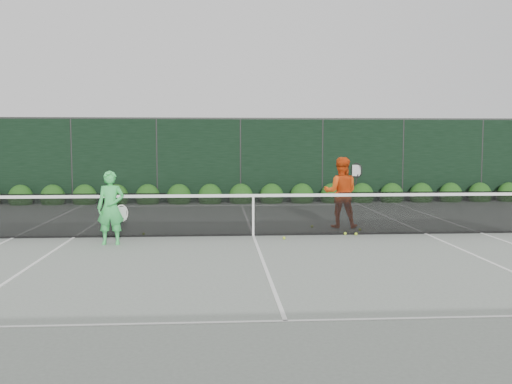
{
  "coord_description": "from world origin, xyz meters",
  "views": [
    {
      "loc": [
        -0.81,
        -13.13,
        2.18
      ],
      "look_at": [
        0.09,
        0.3,
        1.0
      ],
      "focal_mm": 40.0,
      "sensor_mm": 36.0,
      "label": 1
    }
  ],
  "objects": [
    {
      "name": "ground",
      "position": [
        0.0,
        0.0,
        0.0
      ],
      "size": [
        80.0,
        80.0,
        0.0
      ],
      "primitive_type": "plane",
      "color": "gray",
      "rests_on": "ground"
    },
    {
      "name": "tennis_balls",
      "position": [
        1.15,
        0.21,
        0.03
      ],
      "size": [
        5.31,
        1.75,
        0.07
      ],
      "color": "#B1D32F",
      "rests_on": "ground"
    },
    {
      "name": "court_lines",
      "position": [
        0.0,
        0.0,
        0.01
      ],
      "size": [
        11.03,
        23.83,
        0.01
      ],
      "color": "white",
      "rests_on": "ground"
    },
    {
      "name": "hedge_row",
      "position": [
        -0.0,
        7.15,
        0.23
      ],
      "size": [
        31.66,
        0.65,
        0.94
      ],
      "color": "#12380F",
      "rests_on": "ground"
    },
    {
      "name": "tennis_net",
      "position": [
        -0.02,
        0.0,
        0.53
      ],
      "size": [
        12.9,
        0.1,
        1.07
      ],
      "color": "#103220",
      "rests_on": "ground"
    },
    {
      "name": "player_woman",
      "position": [
        -3.1,
        -0.91,
        0.79
      ],
      "size": [
        0.63,
        0.38,
        1.57
      ],
      "rotation": [
        0.0,
        0.0,
        0.0
      ],
      "color": "#3FD861",
      "rests_on": "ground"
    },
    {
      "name": "windscreen_fence",
      "position": [
        0.0,
        -2.71,
        1.51
      ],
      "size": [
        32.0,
        21.07,
        3.06
      ],
      "color": "black",
      "rests_on": "ground"
    },
    {
      "name": "player_man",
      "position": [
        2.31,
        1.15,
        0.9
      ],
      "size": [
        1.0,
        0.85,
        1.8
      ],
      "rotation": [
        0.0,
        0.0,
        2.93
      ],
      "color": "#E74D13",
      "rests_on": "ground"
    }
  ]
}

